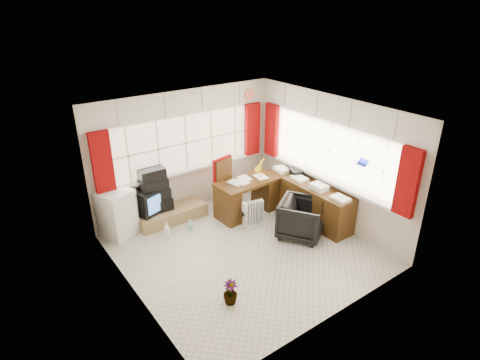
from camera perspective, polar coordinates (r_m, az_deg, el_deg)
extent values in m
plane|color=beige|center=(7.21, 0.70, -9.99)|extent=(4.00, 4.00, 0.00)
plane|color=beige|center=(8.14, -7.69, 3.96)|extent=(4.00, 0.00, 4.00)
plane|color=beige|center=(5.32, 13.86, -8.57)|extent=(4.00, 0.00, 4.00)
plane|color=beige|center=(5.75, -15.54, -6.04)|extent=(0.00, 4.00, 4.00)
plane|color=beige|center=(7.84, 12.59, 2.75)|extent=(0.00, 4.00, 4.00)
plane|color=white|center=(6.14, 0.82, 9.56)|extent=(4.00, 4.00, 0.00)
plane|color=#F7E7C3|center=(8.06, -7.70, 5.25)|extent=(3.60, 0.00, 3.60)
cube|color=white|center=(8.23, -7.34, 1.37)|extent=(3.70, 0.12, 0.05)
cube|color=white|center=(7.60, -15.61, 3.32)|extent=(0.03, 0.02, 1.10)
cube|color=white|center=(7.80, -11.53, 4.31)|extent=(0.03, 0.02, 1.10)
cube|color=white|center=(8.05, -7.66, 5.23)|extent=(0.03, 0.02, 1.10)
cube|color=white|center=(8.33, -4.04, 6.07)|extent=(0.03, 0.02, 1.10)
cube|color=white|center=(8.64, -0.65, 6.83)|extent=(0.03, 0.02, 1.10)
plane|color=#F7E7C3|center=(7.76, 12.62, 4.08)|extent=(0.00, 3.60, 3.60)
cube|color=white|center=(7.95, 12.04, 0.11)|extent=(0.12, 3.70, 0.05)
cube|color=white|center=(7.08, 19.71, 1.16)|extent=(0.02, 0.03, 1.10)
cube|color=white|center=(7.40, 15.98, 2.69)|extent=(0.02, 0.03, 1.10)
cube|color=white|center=(7.75, 12.57, 4.07)|extent=(0.02, 0.03, 1.10)
cube|color=white|center=(8.13, 9.46, 5.32)|extent=(0.02, 0.03, 1.10)
cube|color=white|center=(8.54, 6.62, 6.43)|extent=(0.02, 0.03, 1.10)
cube|color=#910709|center=(7.39, -19.00, 2.31)|extent=(0.35, 0.10, 1.15)
cube|color=#910709|center=(8.82, 1.76, 7.22)|extent=(0.35, 0.10, 1.15)
cube|color=#910709|center=(8.78, 4.52, 7.07)|extent=(0.10, 0.35, 1.15)
cube|color=#910709|center=(6.78, 22.75, -0.33)|extent=(0.10, 0.35, 1.15)
cube|color=silver|center=(7.81, -7.96, 10.75)|extent=(3.95, 0.08, 0.48)
cube|color=silver|center=(7.50, 13.08, 9.78)|extent=(0.08, 3.95, 0.48)
cube|color=#452910|center=(8.03, 1.01, -0.27)|extent=(1.31, 0.69, 0.06)
cube|color=#452910|center=(7.92, -1.79, -3.65)|extent=(0.32, 0.59, 0.68)
cube|color=#452910|center=(8.48, 3.59, -1.67)|extent=(0.32, 0.59, 0.68)
cube|color=white|center=(8.01, 1.02, -0.02)|extent=(0.23, 0.31, 0.02)
cube|color=white|center=(8.01, 1.02, 0.01)|extent=(0.23, 0.31, 0.02)
cube|color=white|center=(8.01, 1.02, 0.04)|extent=(0.23, 0.31, 0.02)
cube|color=white|center=(8.01, 1.02, 0.06)|extent=(0.23, 0.31, 0.02)
cylinder|color=yellow|center=(8.11, 2.92, 0.28)|extent=(0.10, 0.10, 0.02)
cylinder|color=yellow|center=(8.03, 2.95, 1.52)|extent=(0.02, 0.02, 0.38)
cone|color=yellow|center=(7.97, 2.97, 2.52)|extent=(0.17, 0.15, 0.16)
cube|color=black|center=(8.31, -1.22, -4.70)|extent=(0.59, 0.59, 0.04)
cylinder|color=silver|center=(8.19, -1.23, -3.09)|extent=(0.07, 0.07, 0.57)
cube|color=#452910|center=(8.06, -1.25, -1.29)|extent=(0.57, 0.55, 0.07)
cube|color=#452910|center=(8.08, -2.52, 1.18)|extent=(0.44, 0.14, 0.55)
cube|color=#910709|center=(8.07, -2.52, 1.32)|extent=(0.49, 0.16, 0.57)
imported|color=black|center=(7.52, 8.75, -5.44)|extent=(1.09, 1.09, 0.73)
cube|color=white|center=(7.87, 1.99, -6.40)|extent=(0.39, 0.22, 0.07)
cube|color=white|center=(7.67, 0.90, -4.89)|extent=(0.04, 0.11, 0.48)
cube|color=white|center=(7.69, 1.28, -4.81)|extent=(0.04, 0.11, 0.48)
cube|color=white|center=(7.71, 1.65, -4.72)|extent=(0.04, 0.11, 0.48)
cube|color=white|center=(7.73, 2.02, -4.63)|extent=(0.04, 0.11, 0.48)
cube|color=white|center=(7.76, 2.39, -4.55)|extent=(0.04, 0.11, 0.48)
cube|color=white|center=(7.78, 2.76, -4.46)|extent=(0.04, 0.11, 0.48)
cube|color=white|center=(7.80, 3.13, -4.38)|extent=(0.04, 0.11, 0.48)
cube|color=#452910|center=(8.14, 9.71, -2.94)|extent=(0.50, 2.00, 0.75)
cube|color=white|center=(7.46, 14.09, -2.38)|extent=(0.24, 0.32, 0.10)
cube|color=white|center=(7.77, 11.15, -0.95)|extent=(0.24, 0.32, 0.10)
cube|color=white|center=(8.10, 8.44, 0.36)|extent=(0.24, 0.32, 0.10)
cube|color=white|center=(8.46, 5.95, 1.57)|extent=(0.24, 0.32, 0.10)
cube|color=black|center=(8.35, 8.06, 1.19)|extent=(0.37, 0.41, 0.11)
cube|color=#9C7B4E|center=(8.17, -9.68, -4.84)|extent=(1.40, 0.50, 0.25)
cube|color=black|center=(7.99, -13.09, -2.78)|extent=(0.69, 0.66, 0.50)
cube|color=#4D87DA|center=(7.82, -11.77, -3.29)|extent=(0.40, 0.16, 0.34)
cube|color=black|center=(8.08, -12.09, -3.42)|extent=(0.67, 0.44, 0.24)
cube|color=black|center=(7.97, -12.23, -1.94)|extent=(0.61, 0.41, 0.23)
cube|color=black|center=(7.88, -12.38, -0.49)|extent=(0.56, 0.39, 0.22)
cube|color=black|center=(7.79, -12.52, 0.92)|extent=(0.50, 0.36, 0.21)
cube|color=white|center=(7.75, -17.06, -4.59)|extent=(0.69, 0.69, 0.91)
cube|color=silver|center=(7.64, -14.48, -3.54)|extent=(0.03, 0.03, 0.48)
imported|color=white|center=(7.62, -10.40, -6.98)|extent=(0.12, 0.12, 0.30)
imported|color=#81C0B8|center=(7.81, -7.09, -6.27)|extent=(0.14, 0.14, 0.21)
imported|color=black|center=(6.04, -1.39, -15.67)|extent=(0.24, 0.24, 0.38)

